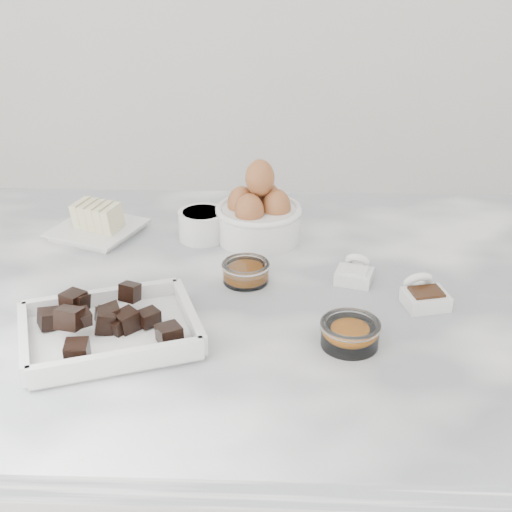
% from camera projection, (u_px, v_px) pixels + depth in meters
% --- Properties ---
extents(marble_slab, '(1.20, 0.80, 0.04)m').
position_uv_depth(marble_slab, '(242.00, 299.00, 1.09)').
color(marble_slab, white).
rests_on(marble_slab, cabinet).
extents(chocolate_dish, '(0.27, 0.24, 0.06)m').
position_uv_depth(chocolate_dish, '(109.00, 325.00, 0.94)').
color(chocolate_dish, white).
rests_on(chocolate_dish, marble_slab).
extents(butter_plate, '(0.18, 0.18, 0.06)m').
position_uv_depth(butter_plate, '(95.00, 223.00, 1.25)').
color(butter_plate, white).
rests_on(butter_plate, marble_slab).
extents(sugar_ramekin, '(0.08, 0.08, 0.05)m').
position_uv_depth(sugar_ramekin, '(202.00, 224.00, 1.23)').
color(sugar_ramekin, white).
rests_on(sugar_ramekin, marble_slab).
extents(egg_bowl, '(0.15, 0.15, 0.14)m').
position_uv_depth(egg_bowl, '(259.00, 214.00, 1.22)').
color(egg_bowl, white).
rests_on(egg_bowl, marble_slab).
extents(honey_bowl, '(0.07, 0.07, 0.03)m').
position_uv_depth(honey_bowl, '(246.00, 272.00, 1.10)').
color(honey_bowl, white).
rests_on(honey_bowl, marble_slab).
extents(zest_bowl, '(0.08, 0.08, 0.04)m').
position_uv_depth(zest_bowl, '(350.00, 332.00, 0.94)').
color(zest_bowl, white).
rests_on(zest_bowl, marble_slab).
extents(vanilla_spoon, '(0.07, 0.08, 0.05)m').
position_uv_depth(vanilla_spoon, '(424.00, 294.00, 1.04)').
color(vanilla_spoon, white).
rests_on(vanilla_spoon, marble_slab).
extents(salt_spoon, '(0.07, 0.08, 0.04)m').
position_uv_depth(salt_spoon, '(355.00, 272.00, 1.10)').
color(salt_spoon, white).
rests_on(salt_spoon, marble_slab).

